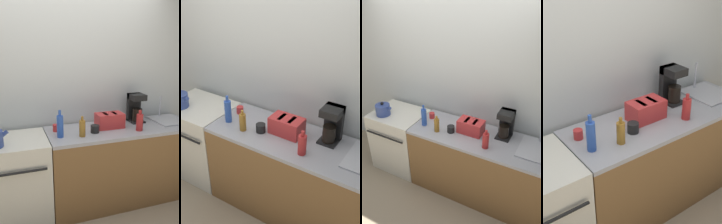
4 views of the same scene
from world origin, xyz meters
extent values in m
plane|color=tan|center=(0.00, 0.00, 0.00)|extent=(12.00, 12.00, 0.00)
cube|color=silver|center=(0.00, 0.69, 1.30)|extent=(8.00, 0.05, 2.60)
cube|color=silver|center=(-0.63, 0.31, 0.45)|extent=(0.72, 0.62, 0.90)
cube|color=black|center=(-0.63, 0.31, 0.89)|extent=(0.71, 0.61, 0.02)
cylinder|color=black|center=(-0.79, 0.18, 0.89)|extent=(0.20, 0.20, 0.01)
cylinder|color=black|center=(-0.47, 0.18, 0.89)|extent=(0.20, 0.20, 0.01)
cylinder|color=black|center=(-0.79, 0.44, 0.89)|extent=(0.20, 0.20, 0.01)
cylinder|color=black|center=(-0.47, 0.44, 0.89)|extent=(0.20, 0.20, 0.01)
cylinder|color=black|center=(-0.63, -0.03, 0.70)|extent=(0.62, 0.02, 0.02)
cube|color=brown|center=(0.64, 0.32, 0.43)|extent=(1.79, 0.64, 0.86)
cube|color=#A3A3A8|center=(0.64, 0.32, 0.88)|extent=(1.79, 0.64, 0.04)
cylinder|color=#33478C|center=(-0.79, 0.19, 0.97)|extent=(0.20, 0.20, 0.15)
sphere|color=black|center=(-0.79, 0.19, 1.07)|extent=(0.04, 0.04, 0.04)
cylinder|color=#33478C|center=(-0.70, 0.19, 1.01)|extent=(0.11, 0.04, 0.10)
cube|color=red|center=(0.47, 0.36, 0.98)|extent=(0.31, 0.19, 0.17)
cube|color=black|center=(0.42, 0.36, 1.06)|extent=(0.04, 0.13, 0.01)
cube|color=black|center=(0.52, 0.36, 1.06)|extent=(0.04, 0.13, 0.01)
cube|color=black|center=(0.87, 0.46, 0.91)|extent=(0.17, 0.20, 0.02)
cube|color=black|center=(0.87, 0.53, 1.07)|extent=(0.17, 0.06, 0.35)
cube|color=black|center=(0.87, 0.46, 1.21)|extent=(0.17, 0.20, 0.07)
cylinder|color=black|center=(0.87, 0.44, 1.00)|extent=(0.12, 0.12, 0.15)
cube|color=#B7B7BC|center=(1.27, 0.38, 0.91)|extent=(0.38, 0.44, 0.01)
cylinder|color=silver|center=(1.27, 0.56, 1.04)|extent=(0.02, 0.02, 0.28)
cylinder|color=#B72828|center=(0.74, 0.16, 0.99)|extent=(0.07, 0.07, 0.18)
cylinder|color=#B72828|center=(0.74, 0.16, 1.11)|extent=(0.03, 0.03, 0.05)
cylinder|color=#2D56B7|center=(-0.14, 0.23, 1.01)|extent=(0.07, 0.07, 0.23)
cylinder|color=#2D56B7|center=(-0.14, 0.23, 1.16)|extent=(0.03, 0.03, 0.06)
cylinder|color=#9E6B23|center=(0.09, 0.18, 0.99)|extent=(0.07, 0.07, 0.17)
cylinder|color=#9E6B23|center=(0.09, 0.18, 1.09)|extent=(0.03, 0.03, 0.04)
cylinder|color=black|center=(0.25, 0.25, 0.94)|extent=(0.09, 0.09, 0.08)
cylinder|color=red|center=(-0.14, 0.43, 0.94)|extent=(0.07, 0.07, 0.08)
camera|label=1|loc=(-0.63, -2.16, 1.82)|focal=40.00mm
camera|label=2|loc=(1.70, -1.81, 2.55)|focal=50.00mm
camera|label=3|loc=(1.48, -2.03, 2.67)|focal=40.00mm
camera|label=4|loc=(-1.01, -1.44, 2.21)|focal=50.00mm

